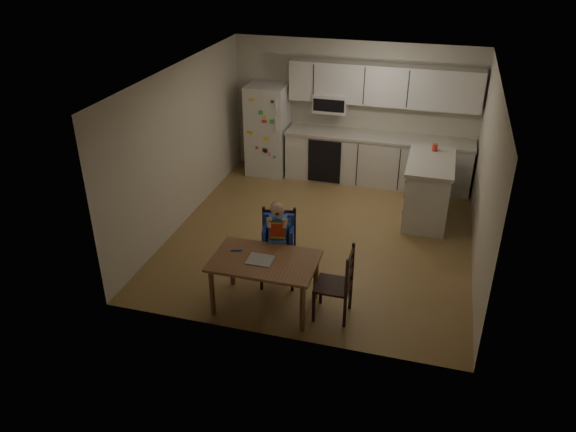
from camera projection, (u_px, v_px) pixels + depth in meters
The scene contains 10 objects.
room at pixel (331, 149), 8.57m from camera, with size 4.52×5.01×2.51m.
refrigerator at pixel (268, 130), 10.55m from camera, with size 0.72×0.70×1.70m, color silver.
kitchen_run at pixel (378, 137), 10.12m from camera, with size 3.37×0.62×2.15m.
kitchen_island at pixel (428, 189), 9.01m from camera, with size 0.72×1.38×1.02m.
red_cup at pixel (435, 147), 9.10m from camera, with size 0.09×0.09×0.11m, color red.
dining_table at pixel (265, 266), 6.86m from camera, with size 1.29×0.83×0.69m.
napkin at pixel (260, 260), 6.80m from camera, with size 0.31×0.27×0.01m, color #A4A4A9.
toddler_spoon at pixel (235, 250), 6.99m from camera, with size 0.02×0.02×0.12m, color blue.
chair_booster at pixel (278, 233), 7.33m from camera, with size 0.53×0.53×1.20m.
chair_side at pixel (341, 280), 6.70m from camera, with size 0.42×0.42×0.95m.
Camera 1 is at (1.55, -7.45, 4.35)m, focal length 35.00 mm.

